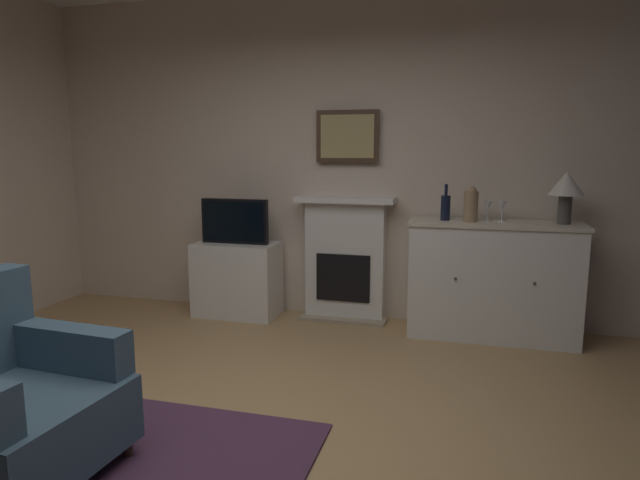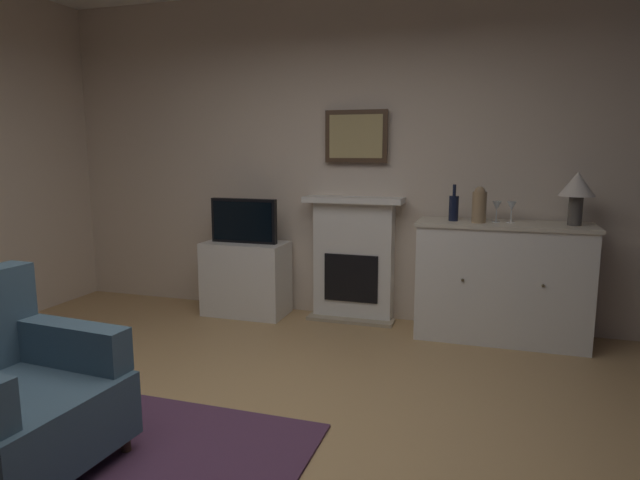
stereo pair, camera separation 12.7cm
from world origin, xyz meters
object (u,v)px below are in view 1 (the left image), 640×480
object	(u,v)px
sideboard_cabinet	(493,280)
table_lamp	(566,187)
wine_bottle	(446,207)
tv_cabinet	(237,279)
framed_picture	(347,136)
vase_decorative	(471,204)
wine_glass_center	(502,206)
fireplace_unit	(345,258)
armchair	(2,401)
tv_set	(235,221)
wine_glass_left	(488,206)

from	to	relation	value
sideboard_cabinet	table_lamp	bearing A→B (deg)	0.00
wine_bottle	tv_cabinet	size ratio (longest dim) A/B	0.39
framed_picture	wine_bottle	size ratio (longest dim) A/B	1.90
framed_picture	vase_decorative	size ratio (longest dim) A/B	1.96
wine_bottle	wine_glass_center	world-z (taller)	wine_bottle
sideboard_cabinet	vase_decorative	size ratio (longest dim) A/B	4.73
fireplace_unit	armchair	size ratio (longest dim) A/B	1.20
tv_set	wine_glass_center	bearing A→B (deg)	0.75
fireplace_unit	framed_picture	distance (m)	1.07
fireplace_unit	framed_picture	world-z (taller)	framed_picture
wine_glass_center	tv_set	xyz separation A→B (m)	(-2.27, -0.03, -0.19)
sideboard_cabinet	wine_bottle	distance (m)	0.70
tv_cabinet	wine_glass_center	bearing A→B (deg)	0.16
fireplace_unit	sideboard_cabinet	world-z (taller)	fireplace_unit
fireplace_unit	vase_decorative	bearing A→B (deg)	-12.15
fireplace_unit	armchair	distance (m)	2.96
vase_decorative	tv_cabinet	xyz separation A→B (m)	(-2.03, 0.06, -0.75)
fireplace_unit	tv_cabinet	bearing A→B (deg)	-170.55
wine_glass_center	tv_set	distance (m)	2.28
vase_decorative	tv_set	xyz separation A→B (m)	(-2.03, 0.04, -0.21)
armchair	tv_set	bearing A→B (deg)	90.28
fireplace_unit	wine_glass_center	bearing A→B (deg)	-6.85
wine_bottle	fireplace_unit	bearing A→B (deg)	168.46
sideboard_cabinet	wine_glass_left	size ratio (longest dim) A/B	8.07
wine_bottle	tv_cabinet	xyz separation A→B (m)	(-1.84, 0.01, -0.71)
wine_glass_left	fireplace_unit	bearing A→B (deg)	172.50
tv_cabinet	armchair	size ratio (longest dim) A/B	0.82
table_lamp	vase_decorative	world-z (taller)	table_lamp
table_lamp	fireplace_unit	bearing A→B (deg)	174.20
sideboard_cabinet	tv_set	bearing A→B (deg)	-179.79
wine_bottle	tv_set	size ratio (longest dim) A/B	0.47
table_lamp	wine_glass_left	bearing A→B (deg)	177.83
framed_picture	vase_decorative	distance (m)	1.21
framed_picture	table_lamp	bearing A→B (deg)	-7.26
wine_bottle	vase_decorative	xyz separation A→B (m)	(0.20, -0.05, 0.03)
sideboard_cabinet	wine_glass_center	distance (m)	0.59
tv_cabinet	sideboard_cabinet	bearing A→B (deg)	-0.39
fireplace_unit	framed_picture	xyz separation A→B (m)	(-0.00, 0.05, 1.07)
sideboard_cabinet	tv_cabinet	distance (m)	2.23
wine_bottle	tv_cabinet	distance (m)	1.97
fireplace_unit	table_lamp	xyz separation A→B (m)	(1.75, -0.18, 0.67)
wine_glass_center	armchair	xyz separation A→B (m)	(-2.26, -2.64, -0.68)
armchair	vase_decorative	bearing A→B (deg)	51.86
wine_bottle	armchair	distance (m)	3.26
wine_glass_left	tv_set	bearing A→B (deg)	-179.22
table_lamp	wine_bottle	xyz separation A→B (m)	(-0.89, 0.00, -0.17)
tv_set	wine_glass_left	bearing A→B (deg)	0.78
wine_glass_center	tv_cabinet	world-z (taller)	wine_glass_center
vase_decorative	wine_glass_left	bearing A→B (deg)	28.69
framed_picture	wine_bottle	distance (m)	1.05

